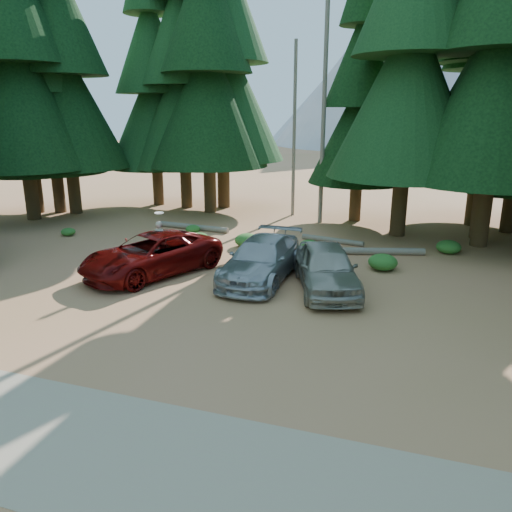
# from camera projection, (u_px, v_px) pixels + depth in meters

# --- Properties ---
(ground) EXTENTS (160.00, 160.00, 0.00)m
(ground) POSITION_uv_depth(u_px,v_px,m) (202.00, 315.00, 15.66)
(ground) COLOR #AE7E4A
(ground) RESTS_ON ground
(gravel_strip) EXTENTS (26.00, 3.50, 0.01)m
(gravel_strip) POSITION_uv_depth(u_px,v_px,m) (64.00, 440.00, 9.74)
(gravel_strip) COLOR tan
(gravel_strip) RESTS_ON ground
(forest_belt_north) EXTENTS (36.00, 7.00, 22.00)m
(forest_belt_north) POSITION_uv_depth(u_px,v_px,m) (308.00, 219.00, 29.31)
(forest_belt_north) COLOR black
(forest_belt_north) RESTS_ON ground
(snag_front) EXTENTS (0.24, 0.24, 12.00)m
(snag_front) POSITION_uv_depth(u_px,v_px,m) (324.00, 114.00, 26.92)
(snag_front) COLOR slate
(snag_front) RESTS_ON ground
(snag_back) EXTENTS (0.20, 0.20, 10.00)m
(snag_back) POSITION_uv_depth(u_px,v_px,m) (294.00, 131.00, 29.17)
(snag_back) COLOR slate
(snag_back) RESTS_ON ground
(mountain_peak) EXTENTS (48.00, 50.00, 28.00)m
(mountain_peak) POSITION_uv_depth(u_px,v_px,m) (383.00, 73.00, 93.14)
(mountain_peak) COLOR gray
(mountain_peak) RESTS_ON ground
(red_pickup) EXTENTS (4.71, 6.29, 1.59)m
(red_pickup) POSITION_uv_depth(u_px,v_px,m) (152.00, 254.00, 19.38)
(red_pickup) COLOR #5E0908
(red_pickup) RESTS_ON ground
(silver_minivan_center) EXTENTS (2.23, 5.37, 1.55)m
(silver_minivan_center) POSITION_uv_depth(u_px,v_px,m) (262.00, 259.00, 18.80)
(silver_minivan_center) COLOR #A6A9AE
(silver_minivan_center) RESTS_ON ground
(silver_minivan_right) EXTENTS (3.48, 5.23, 1.65)m
(silver_minivan_right) POSITION_uv_depth(u_px,v_px,m) (327.00, 268.00, 17.67)
(silver_minivan_right) COLOR #A5A193
(silver_minivan_right) RESTS_ON ground
(frisbee_player) EXTENTS (0.62, 0.45, 1.95)m
(frisbee_player) POSITION_uv_depth(u_px,v_px,m) (160.00, 240.00, 20.06)
(frisbee_player) COLOR beige
(frisbee_player) RESTS_ON ground
(log_left) EXTENTS (4.16, 0.67, 0.30)m
(log_left) POSITION_uv_depth(u_px,v_px,m) (193.00, 227.00, 26.78)
(log_left) COLOR slate
(log_left) RESTS_ON ground
(log_mid) EXTENTS (3.12, 0.86, 0.26)m
(log_mid) POSITION_uv_depth(u_px,v_px,m) (332.00, 240.00, 24.15)
(log_mid) COLOR slate
(log_mid) RESTS_ON ground
(log_right) EXTENTS (4.85, 1.69, 0.32)m
(log_right) POSITION_uv_depth(u_px,v_px,m) (368.00, 251.00, 22.16)
(log_right) COLOR slate
(log_right) RESTS_ON ground
(shrub_far_left) EXTENTS (0.96, 0.96, 0.53)m
(shrub_far_left) POSITION_uv_depth(u_px,v_px,m) (199.00, 238.00, 23.99)
(shrub_far_left) COLOR #1F6723
(shrub_far_left) RESTS_ON ground
(shrub_left) EXTENTS (0.77, 0.77, 0.42)m
(shrub_left) POSITION_uv_depth(u_px,v_px,m) (193.00, 229.00, 26.05)
(shrub_left) COLOR #1F6723
(shrub_left) RESTS_ON ground
(shrub_center_left) EXTENTS (1.16, 1.16, 0.64)m
(shrub_center_left) POSITION_uv_depth(u_px,v_px,m) (247.00, 240.00, 23.39)
(shrub_center_left) COLOR #1F6723
(shrub_center_left) RESTS_ON ground
(shrub_center_right) EXTENTS (0.91, 0.91, 0.50)m
(shrub_center_right) POSITION_uv_depth(u_px,v_px,m) (309.00, 245.00, 22.76)
(shrub_center_right) COLOR #1F6723
(shrub_center_right) RESTS_ON ground
(shrub_right) EXTENTS (1.17, 1.17, 0.64)m
(shrub_right) POSITION_uv_depth(u_px,v_px,m) (383.00, 262.00, 20.03)
(shrub_right) COLOR #1F6723
(shrub_right) RESTS_ON ground
(shrub_far_right) EXTENTS (1.08, 1.08, 0.59)m
(shrub_far_right) POSITION_uv_depth(u_px,v_px,m) (449.00, 247.00, 22.34)
(shrub_far_right) COLOR #1F6723
(shrub_far_right) RESTS_ON ground
(shrub_edge_west) EXTENTS (0.72, 0.72, 0.39)m
(shrub_edge_west) POSITION_uv_depth(u_px,v_px,m) (68.00, 232.00, 25.51)
(shrub_edge_west) COLOR #1F6723
(shrub_edge_west) RESTS_ON ground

